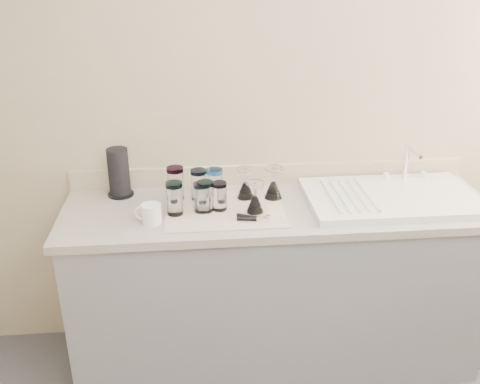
{
  "coord_description": "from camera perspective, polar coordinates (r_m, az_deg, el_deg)",
  "views": [
    {
      "loc": [
        -0.41,
        -1.08,
        1.99
      ],
      "look_at": [
        -0.19,
        1.15,
        1.0
      ],
      "focal_mm": 40.0,
      "sensor_mm": 36.0,
      "label": 1
    }
  ],
  "objects": [
    {
      "name": "goblet_back_left",
      "position": [
        2.6,
        0.59,
        0.45
      ],
      "size": [
        0.08,
        0.08,
        0.15
      ],
      "color": "white",
      "rests_on": "dish_towel"
    },
    {
      "name": "goblet_front_left",
      "position": [
        2.46,
        1.62,
        -1.06
      ],
      "size": [
        0.08,
        0.08,
        0.15
      ],
      "color": "white",
      "rests_on": "dish_towel"
    },
    {
      "name": "white_mug",
      "position": [
        2.41,
        -9.51,
        -2.31
      ],
      "size": [
        0.13,
        0.1,
        0.09
      ],
      "color": "white",
      "rests_on": "counter_unit"
    },
    {
      "name": "room_envelope",
      "position": [
        1.24,
        14.12,
        2.36
      ],
      "size": [
        3.54,
        3.5,
        2.52
      ],
      "color": "#4B4B4F",
      "rests_on": "ground"
    },
    {
      "name": "tumbler_lavender",
      "position": [
        2.47,
        -2.19,
        -0.43
      ],
      "size": [
        0.07,
        0.07,
        0.14
      ],
      "color": "white",
      "rests_on": "dish_towel"
    },
    {
      "name": "can_opener",
      "position": [
        2.4,
        1.43,
        -2.82
      ],
      "size": [
        0.15,
        0.08,
        0.02
      ],
      "color": "silver",
      "rests_on": "dish_towel"
    },
    {
      "name": "counter_unit",
      "position": [
        2.79,
        3.91,
        -9.8
      ],
      "size": [
        2.06,
        0.62,
        0.9
      ],
      "color": "slate",
      "rests_on": "ground"
    },
    {
      "name": "paper_towel_roll",
      "position": [
        2.69,
        -12.8,
        1.99
      ],
      "size": [
        0.13,
        0.13,
        0.24
      ],
      "color": "black",
      "rests_on": "counter_unit"
    },
    {
      "name": "tumbler_blue",
      "position": [
        2.46,
        -4.16,
        -0.55
      ],
      "size": [
        0.07,
        0.07,
        0.14
      ],
      "color": "white",
      "rests_on": "dish_towel"
    },
    {
      "name": "goblet_back_right",
      "position": [
        2.6,
        3.57,
        0.48
      ],
      "size": [
        0.09,
        0.09,
        0.16
      ],
      "color": "white",
      "rests_on": "dish_towel"
    },
    {
      "name": "tumbler_purple",
      "position": [
        2.57,
        -2.71,
        0.81
      ],
      "size": [
        0.08,
        0.08,
        0.16
      ],
      "color": "white",
      "rests_on": "dish_towel"
    },
    {
      "name": "tumbler_magenta",
      "position": [
        2.44,
        -7.0,
        -0.66
      ],
      "size": [
        0.08,
        0.08,
        0.16
      ],
      "color": "white",
      "rests_on": "dish_towel"
    },
    {
      "name": "tumbler_cyan",
      "position": [
        2.58,
        -4.43,
        0.82
      ],
      "size": [
        0.08,
        0.08,
        0.15
      ],
      "color": "white",
      "rests_on": "dish_towel"
    },
    {
      "name": "tumbler_teal",
      "position": [
        2.59,
        -6.89,
        0.96
      ],
      "size": [
        0.08,
        0.08,
        0.16
      ],
      "color": "white",
      "rests_on": "dish_towel"
    },
    {
      "name": "tumbler_extra",
      "position": [
        2.46,
        -3.71,
        -0.45
      ],
      "size": [
        0.07,
        0.07,
        0.15
      ],
      "color": "white",
      "rests_on": "dish_towel"
    },
    {
      "name": "dish_towel",
      "position": [
        2.5,
        -1.66,
        -1.91
      ],
      "size": [
        0.55,
        0.42,
        0.01
      ],
      "primitive_type": "cube",
      "color": "silver",
      "rests_on": "counter_unit"
    },
    {
      "name": "sink_unit",
      "position": [
        2.7,
        15.82,
        -0.5
      ],
      "size": [
        0.82,
        0.5,
        0.22
      ],
      "color": "white",
      "rests_on": "counter_unit"
    }
  ]
}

